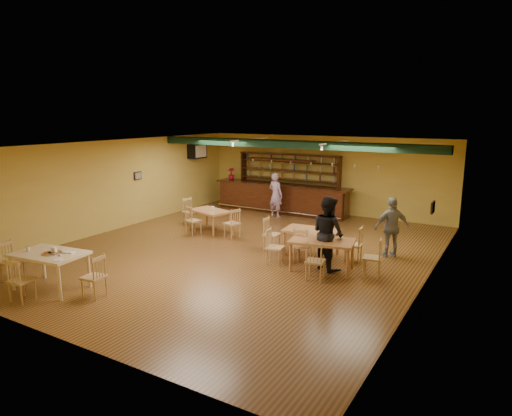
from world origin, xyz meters
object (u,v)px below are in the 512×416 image
Objects in this scene: bar_counter at (281,198)px; patron_right_a at (328,233)px; dining_table_b at (311,242)px; dining_table_d at (322,255)px; patron_bar at (276,195)px; near_table at (51,271)px; dining_table_a at (210,220)px.

bar_counter is 6.74m from patron_right_a.
dining_table_b is 1.26m from patron_right_a.
dining_table_d is 0.93× the size of patron_bar.
near_table is at bearing 72.17° from patron_right_a.
bar_counter reaches higher than near_table.
patron_right_a is (4.79, 4.40, 0.51)m from near_table.
bar_counter reaches higher than dining_table_d.
dining_table_a is 4.06m from dining_table_b.
dining_table_d is 6.07m from patron_bar.
patron_right_a is at bearing -52.55° from bar_counter.
dining_table_a is at bearing 149.73° from dining_table_d.
bar_counter is at bearing -22.92° from patron_right_a.
near_table is at bearing -148.33° from dining_table_d.
dining_table_b is 0.94× the size of near_table.
dining_table_a is at bearing 85.99° from patron_bar.
dining_table_b is 6.56m from near_table.
bar_counter is at bearing 115.90° from dining_table_d.
patron_bar is (0.90, 2.96, 0.49)m from dining_table_a.
dining_table_a is 5.07m from patron_right_a.
patron_right_a is (4.09, -5.34, 0.36)m from bar_counter.
dining_table_d is (0.73, -0.97, 0.02)m from dining_table_b.
dining_table_d is at bearing -53.94° from bar_counter.
patron_right_a is (0.80, -0.80, 0.56)m from dining_table_b.
dining_table_a is 0.75× the size of patron_right_a.
dining_table_a is 0.90× the size of dining_table_d.
bar_counter is 3.86m from dining_table_a.
near_table is at bearing -73.62° from dining_table_a.
bar_counter is 3.60× the size of dining_table_d.
bar_counter is 9.77m from near_table.
dining_table_b is at bearing 45.46° from near_table.
patron_bar is at bearing 89.54° from dining_table_a.
bar_counter reaches higher than dining_table_a.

